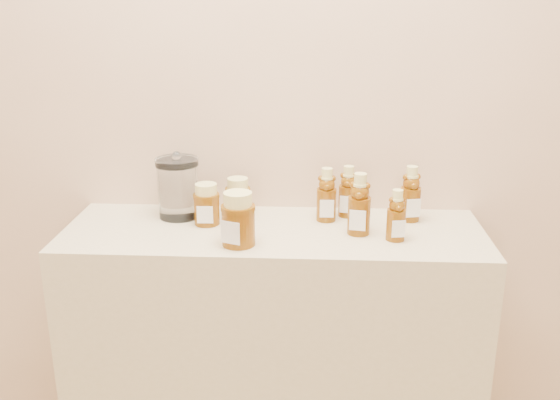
# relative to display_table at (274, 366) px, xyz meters

# --- Properties ---
(wall_back) EXTENTS (3.50, 0.02, 2.70)m
(wall_back) POSITION_rel_display_table_xyz_m (0.00, 0.20, 0.90)
(wall_back) COLOR tan
(wall_back) RESTS_ON ground
(display_table) EXTENTS (1.20, 0.40, 0.90)m
(display_table) POSITION_rel_display_table_xyz_m (0.00, 0.00, 0.00)
(display_table) COLOR #C1B48D
(display_table) RESTS_ON ground
(bear_bottle_back_left) EXTENTS (0.06, 0.06, 0.18)m
(bear_bottle_back_left) POSITION_rel_display_table_xyz_m (0.15, 0.09, 0.54)
(bear_bottle_back_left) COLOR #5E3107
(bear_bottle_back_left) RESTS_ON display_table
(bear_bottle_back_mid) EXTENTS (0.07, 0.07, 0.18)m
(bear_bottle_back_mid) POSITION_rel_display_table_xyz_m (0.22, 0.13, 0.54)
(bear_bottle_back_mid) COLOR #5E3107
(bear_bottle_back_mid) RESTS_ON display_table
(bear_bottle_back_right) EXTENTS (0.08, 0.08, 0.19)m
(bear_bottle_back_right) POSITION_rel_display_table_xyz_m (0.40, 0.10, 0.54)
(bear_bottle_back_right) COLOR #5E3107
(bear_bottle_back_right) RESTS_ON display_table
(bear_bottle_front_left) EXTENTS (0.08, 0.08, 0.20)m
(bear_bottle_front_left) POSITION_rel_display_table_xyz_m (0.24, -0.01, 0.55)
(bear_bottle_front_left) COLOR #5E3107
(bear_bottle_front_left) RESTS_ON display_table
(bear_bottle_front_right) EXTENTS (0.06, 0.06, 0.16)m
(bear_bottle_front_right) POSITION_rel_display_table_xyz_m (0.34, -0.06, 0.53)
(bear_bottle_front_right) COLOR #5E3107
(bear_bottle_front_right) RESTS_ON display_table
(honey_jar_left) EXTENTS (0.08, 0.08, 0.12)m
(honey_jar_left) POSITION_rel_display_table_xyz_m (-0.20, 0.04, 0.51)
(honey_jar_left) COLOR #5E3107
(honey_jar_left) RESTS_ON display_table
(honey_jar_back) EXTENTS (0.10, 0.10, 0.12)m
(honey_jar_back) POSITION_rel_display_table_xyz_m (-0.11, 0.11, 0.51)
(honey_jar_back) COLOR #5E3107
(honey_jar_back) RESTS_ON display_table
(honey_jar_front) EXTENTS (0.12, 0.12, 0.15)m
(honey_jar_front) POSITION_rel_display_table_xyz_m (-0.09, -0.11, 0.52)
(honey_jar_front) COLOR #5E3107
(honey_jar_front) RESTS_ON display_table
(glass_canister) EXTENTS (0.17, 0.17, 0.20)m
(glass_canister) POSITION_rel_display_table_xyz_m (-0.29, 0.10, 0.55)
(glass_canister) COLOR white
(glass_canister) RESTS_ON display_table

